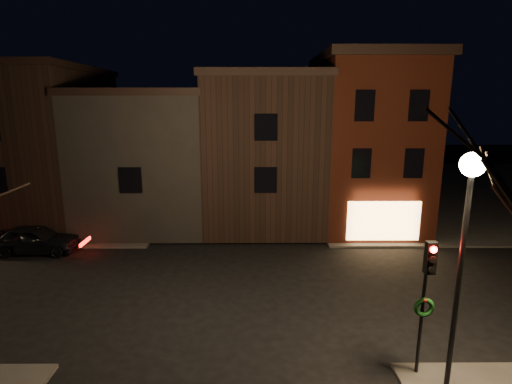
{
  "coord_description": "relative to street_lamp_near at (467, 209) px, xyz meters",
  "views": [
    {
      "loc": [
        0.89,
        -15.57,
        7.77
      ],
      "look_at": [
        0.98,
        4.81,
        3.2
      ],
      "focal_mm": 28.0,
      "sensor_mm": 36.0,
      "label": 1
    }
  ],
  "objects": [
    {
      "name": "ground",
      "position": [
        -6.2,
        6.0,
        -5.18
      ],
      "size": [
        120.0,
        120.0,
        0.0
      ],
      "primitive_type": "plane",
      "color": "black",
      "rests_on": "ground"
    },
    {
      "name": "sidewalk_far_right",
      "position": [
        13.8,
        26.0,
        -5.12
      ],
      "size": [
        30.0,
        30.0,
        0.12
      ],
      "primitive_type": "cube",
      "color": "#2D2B28",
      "rests_on": "ground"
    },
    {
      "name": "sidewalk_far_left",
      "position": [
        -26.2,
        26.0,
        -5.12
      ],
      "size": [
        30.0,
        30.0,
        0.12
      ],
      "primitive_type": "cube",
      "color": "#2D2B28",
      "rests_on": "ground"
    },
    {
      "name": "corner_building",
      "position": [
        1.8,
        15.47,
        0.22
      ],
      "size": [
        6.5,
        8.5,
        10.5
      ],
      "color": "#41160B",
      "rests_on": "ground"
    },
    {
      "name": "row_building_a",
      "position": [
        -4.7,
        16.5,
        -0.34
      ],
      "size": [
        7.3,
        10.3,
        9.4
      ],
      "color": "black",
      "rests_on": "ground"
    },
    {
      "name": "row_building_b",
      "position": [
        -11.95,
        16.5,
        -0.85
      ],
      "size": [
        7.8,
        10.3,
        8.4
      ],
      "color": "black",
      "rests_on": "ground"
    },
    {
      "name": "row_building_c",
      "position": [
        -19.2,
        16.5,
        -0.09
      ],
      "size": [
        7.3,
        10.3,
        9.9
      ],
      "color": "black",
      "rests_on": "ground"
    },
    {
      "name": "street_lamp_near",
      "position": [
        0.0,
        0.0,
        0.0
      ],
      "size": [
        0.6,
        0.6,
        6.48
      ],
      "color": "black",
      "rests_on": "sidewalk_near_right"
    },
    {
      "name": "traffic_signal",
      "position": [
        -0.6,
        0.49,
        -2.37
      ],
      "size": [
        0.58,
        0.38,
        4.05
      ],
      "color": "black",
      "rests_on": "sidewalk_near_right"
    },
    {
      "name": "parked_car_a",
      "position": [
        -16.87,
        10.43,
        -4.43
      ],
      "size": [
        4.41,
        1.84,
        1.49
      ],
      "primitive_type": "imported",
      "rotation": [
        0.0,
        0.0,
        1.59
      ],
      "color": "black",
      "rests_on": "ground"
    }
  ]
}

